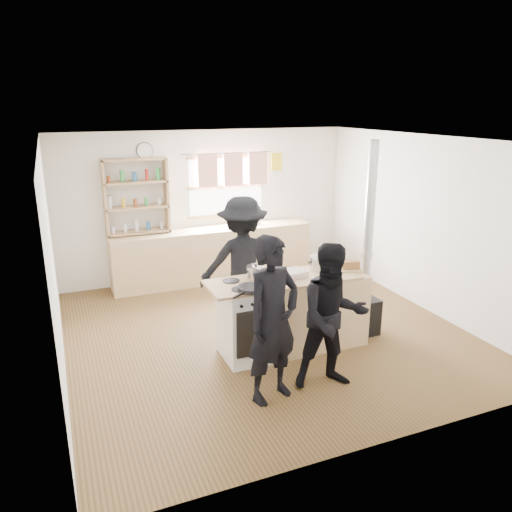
# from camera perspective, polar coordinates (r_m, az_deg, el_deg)

# --- Properties ---
(ground) EXTENTS (5.00, 5.00, 0.01)m
(ground) POSITION_cam_1_polar(r_m,az_deg,el_deg) (6.73, 0.99, -8.64)
(ground) COLOR brown
(ground) RESTS_ON ground
(back_counter) EXTENTS (3.40, 0.55, 0.90)m
(back_counter) POSITION_cam_1_polar(r_m,az_deg,el_deg) (8.51, -4.92, 0.19)
(back_counter) COLOR tan
(back_counter) RESTS_ON ground
(shelving_unit) EXTENTS (1.00, 0.28, 1.20)m
(shelving_unit) POSITION_cam_1_polar(r_m,az_deg,el_deg) (8.11, -13.53, 6.67)
(shelving_unit) COLOR tan
(shelving_unit) RESTS_ON back_counter
(thermos) EXTENTS (0.10, 0.10, 0.30)m
(thermos) POSITION_cam_1_polar(r_m,az_deg,el_deg) (8.63, 0.25, 4.63)
(thermos) COLOR silver
(thermos) RESTS_ON back_counter
(cooking_island) EXTENTS (1.97, 0.64, 0.93)m
(cooking_island) POSITION_cam_1_polar(r_m,az_deg,el_deg) (6.13, 4.31, -6.49)
(cooking_island) COLOR white
(cooking_island) RESTS_ON ground
(skillet_greens) EXTENTS (0.41, 0.41, 0.05)m
(skillet_greens) POSITION_cam_1_polar(r_m,az_deg,el_deg) (5.52, -0.58, -3.69)
(skillet_greens) COLOR black
(skillet_greens) RESTS_ON cooking_island
(roast_tray) EXTENTS (0.35, 0.28, 0.08)m
(roast_tray) POSITION_cam_1_polar(r_m,az_deg,el_deg) (5.94, 4.07, -2.02)
(roast_tray) COLOR silver
(roast_tray) RESTS_ON cooking_island
(stockpot_stove) EXTENTS (0.23, 0.23, 0.18)m
(stockpot_stove) POSITION_cam_1_polar(r_m,az_deg,el_deg) (5.85, 0.01, -1.90)
(stockpot_stove) COLOR #B1B1B3
(stockpot_stove) RESTS_ON cooking_island
(stockpot_counter) EXTENTS (0.26, 0.26, 0.20)m
(stockpot_counter) POSITION_cam_1_polar(r_m,az_deg,el_deg) (6.23, 7.30, -0.79)
(stockpot_counter) COLOR silver
(stockpot_counter) RESTS_ON cooking_island
(bread_board) EXTENTS (0.32, 0.27, 0.12)m
(bread_board) POSITION_cam_1_polar(r_m,az_deg,el_deg) (6.28, 10.69, -1.16)
(bread_board) COLOR tan
(bread_board) RESTS_ON cooking_island
(flue_heater) EXTENTS (0.35, 0.35, 2.50)m
(flue_heater) POSITION_cam_1_polar(r_m,az_deg,el_deg) (6.60, 12.33, -3.37)
(flue_heater) COLOR black
(flue_heater) RESTS_ON ground
(person_near_left) EXTENTS (0.72, 0.58, 1.72)m
(person_near_left) POSITION_cam_1_polar(r_m,az_deg,el_deg) (4.97, 1.95, -7.34)
(person_near_left) COLOR black
(person_near_left) RESTS_ON ground
(person_near_right) EXTENTS (0.87, 0.73, 1.58)m
(person_near_right) POSITION_cam_1_polar(r_m,az_deg,el_deg) (5.27, 8.74, -6.92)
(person_near_right) COLOR black
(person_near_right) RESTS_ON ground
(person_far) EXTENTS (1.26, 0.89, 1.77)m
(person_far) POSITION_cam_1_polar(r_m,az_deg,el_deg) (6.63, -1.53, -0.74)
(person_far) COLOR black
(person_far) RESTS_ON ground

